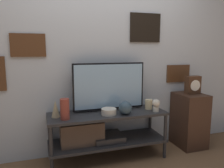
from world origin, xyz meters
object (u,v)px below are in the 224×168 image
Objects in this scene: vase_tall_ceramic at (65,109)px; vase_slim_bronze at (55,109)px; decorative_bust at (156,105)px; candle_jar at (149,104)px; television at (109,86)px; vase_wide_bowl at (109,112)px; mantel_clock at (193,85)px; vase_round_glass at (125,108)px.

vase_tall_ceramic reaches higher than vase_slim_bronze.
candle_jar is at bearing 101.53° from decorative_bust.
vase_slim_bronze is at bearing 129.66° from vase_tall_ceramic.
candle_jar is (0.49, -0.10, -0.24)m from television.
television is 0.61m from decorative_bust.
decorative_bust is (0.58, -0.06, 0.05)m from vase_wide_bowl.
decorative_bust is at bearing -7.00° from vase_slim_bronze.
mantel_clock reaches higher than candle_jar.
candle_jar is (1.05, 0.10, -0.05)m from vase_tall_ceramic.
candle_jar is (1.14, -0.01, -0.04)m from vase_slim_bronze.
candle_jar is (0.36, 0.13, -0.02)m from vase_round_glass.
vase_wide_bowl is 1.24m from mantel_clock.
vase_round_glass is (0.69, -0.02, -0.04)m from vase_tall_ceramic.
vase_tall_ceramic is 1.47× the size of vase_round_glass.
television is at bearing 156.15° from decorative_bust.
television is at bearing 120.07° from vase_round_glass.
vase_tall_ceramic reaches higher than decorative_bust.
vase_wide_bowl is at bearing -108.39° from television.
vase_round_glass is at bearing -172.31° from mantel_clock.
mantel_clock is at bearing 7.69° from vase_round_glass.
decorative_bust reaches higher than vase_wide_bowl.
candle_jar is at bearing -10.97° from television.
vase_wide_bowl is 0.58m from decorative_bust.
vase_slim_bronze is 0.80× the size of mantel_clock.
candle_jar is at bearing 5.52° from vase_tall_ceramic.
vase_tall_ceramic reaches higher than candle_jar.
vase_tall_ceramic is 1.18× the size of vase_slim_bronze.
decorative_bust is at bearing -1.75° from vase_tall_ceramic.
vase_round_glass is 0.64× the size of mantel_clock.
television is at bearing 7.59° from vase_slim_bronze.
decorative_bust is at bearing -166.95° from mantel_clock.
mantel_clock is (1.15, -0.08, -0.03)m from television.
mantel_clock reaches higher than decorative_bust.
vase_round_glass is (0.19, -0.05, 0.04)m from vase_wide_bowl.
vase_wide_bowl is (-0.06, -0.17, -0.27)m from television.
vase_wide_bowl is at bearing 2.98° from vase_tall_ceramic.
vase_tall_ceramic is at bearing -176.21° from mantel_clock.
vase_round_glass is at bearing -59.93° from television.
vase_wide_bowl is 1.14× the size of vase_round_glass.
vase_slim_bronze is at bearing 170.12° from vase_round_glass.
mantel_clock is at bearing -4.17° from television.
vase_wide_bowl is 0.73× the size of mantel_clock.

